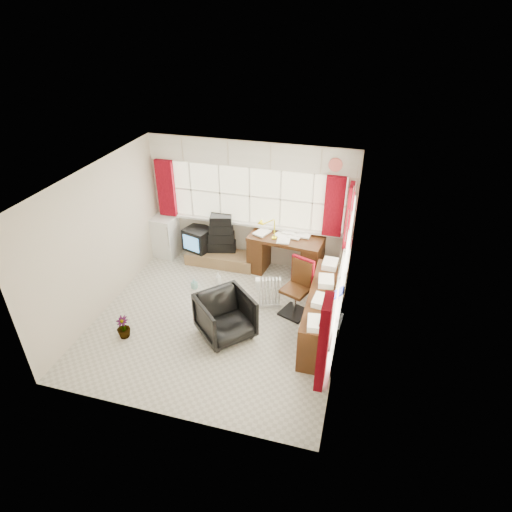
{
  "coord_description": "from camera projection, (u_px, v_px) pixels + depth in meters",
  "views": [
    {
      "loc": [
        2.12,
        -5.26,
        4.66
      ],
      "look_at": [
        0.52,
        0.55,
        1.03
      ],
      "focal_mm": 30.0,
      "sensor_mm": 36.0,
      "label": 1
    }
  ],
  "objects": [
    {
      "name": "window_back",
      "position": [
        250.0,
        221.0,
        8.35
      ],
      "size": [
        3.7,
        0.12,
        3.6
      ],
      "color": "beige",
      "rests_on": "room_walls"
    },
    {
      "name": "spray_bottle_b",
      "position": [
        194.0,
        284.0,
        7.98
      ],
      "size": [
        0.11,
        0.11,
        0.2
      ],
      "primitive_type": "imported",
      "rotation": [
        0.0,
        0.0,
        -0.3
      ],
      "color": "#87C9C4",
      "rests_on": "ground"
    },
    {
      "name": "desk",
      "position": [
        286.0,
        253.0,
        8.27
      ],
      "size": [
        1.46,
        0.83,
        0.85
      ],
      "color": "#4B2711",
      "rests_on": "ground"
    },
    {
      "name": "flower_vase",
      "position": [
        123.0,
        327.0,
        6.79
      ],
      "size": [
        0.26,
        0.26,
        0.38
      ],
      "primitive_type": "imported",
      "rotation": [
        0.0,
        0.0,
        -0.27
      ],
      "color": "black",
      "rests_on": "ground"
    },
    {
      "name": "desk_lamp",
      "position": [
        275.0,
        225.0,
        7.88
      ],
      "size": [
        0.17,
        0.16,
        0.41
      ],
      "color": "yellow",
      "rests_on": "desk"
    },
    {
      "name": "mini_fridge",
      "position": [
        165.0,
        236.0,
        8.91
      ],
      "size": [
        0.54,
        0.54,
        0.86
      ],
      "color": "white",
      "rests_on": "ground"
    },
    {
      "name": "room_walls",
      "position": [
        213.0,
        243.0,
        6.46
      ],
      "size": [
        4.0,
        4.0,
        4.0
      ],
      "color": "beige",
      "rests_on": "ground"
    },
    {
      "name": "tv_bench",
      "position": [
        221.0,
        258.0,
        8.71
      ],
      "size": [
        1.4,
        0.5,
        0.25
      ],
      "primitive_type": "cube",
      "color": "olive",
      "rests_on": "ground"
    },
    {
      "name": "curtains",
      "position": [
        286.0,
        226.0,
        7.03
      ],
      "size": [
        3.83,
        3.83,
        1.15
      ],
      "color": "maroon",
      "rests_on": "room_walls"
    },
    {
      "name": "crt_tv",
      "position": [
        198.0,
        239.0,
        8.69
      ],
      "size": [
        0.62,
        0.59,
        0.46
      ],
      "color": "black",
      "rests_on": "tv_bench"
    },
    {
      "name": "window_right",
      "position": [
        339.0,
        293.0,
        6.3
      ],
      "size": [
        0.12,
        3.7,
        3.6
      ],
      "color": "beige",
      "rests_on": "room_walls"
    },
    {
      "name": "task_chair",
      "position": [
        299.0,
        285.0,
        7.18
      ],
      "size": [
        0.55,
        0.57,
        1.02
      ],
      "color": "black",
      "rests_on": "ground"
    },
    {
      "name": "office_chair",
      "position": [
        225.0,
        317.0,
        6.74
      ],
      "size": [
        1.12,
        1.12,
        0.73
      ],
      "primitive_type": "imported",
      "rotation": [
        0.0,
        0.0,
        0.81
      ],
      "color": "black",
      "rests_on": "ground"
    },
    {
      "name": "radiator",
      "position": [
        269.0,
        295.0,
        7.44
      ],
      "size": [
        0.42,
        0.26,
        0.58
      ],
      "color": "white",
      "rests_on": "ground"
    },
    {
      "name": "ground",
      "position": [
        218.0,
        320.0,
        7.23
      ],
      "size": [
        4.0,
        4.0,
        0.0
      ],
      "primitive_type": "plane",
      "color": "beige",
      "rests_on": "ground"
    },
    {
      "name": "file_tray",
      "position": [
        331.0,
        323.0,
        5.93
      ],
      "size": [
        0.3,
        0.38,
        0.12
      ],
      "primitive_type": "cube",
      "rotation": [
        0.0,
        0.0,
        -0.07
      ],
      "color": "black",
      "rests_on": "credenza"
    },
    {
      "name": "spray_bottle_a",
      "position": [
        218.0,
        280.0,
        8.0
      ],
      "size": [
        0.16,
        0.16,
        0.31
      ],
      "primitive_type": "imported",
      "rotation": [
        0.0,
        0.0,
        0.47
      ],
      "color": "white",
      "rests_on": "ground"
    },
    {
      "name": "hifi_stack",
      "position": [
        222.0,
        234.0,
        8.61
      ],
      "size": [
        0.63,
        0.48,
        0.77
      ],
      "color": "black",
      "rests_on": "tv_bench"
    },
    {
      "name": "overhead_cabinets",
      "position": [
        292.0,
        179.0,
        6.66
      ],
      "size": [
        3.98,
        3.98,
        0.48
      ],
      "color": "white",
      "rests_on": "room_walls"
    },
    {
      "name": "credenza",
      "position": [
        323.0,
        312.0,
        6.8
      ],
      "size": [
        0.5,
        2.0,
        0.85
      ],
      "color": "#4B2711",
      "rests_on": "ground"
    }
  ]
}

